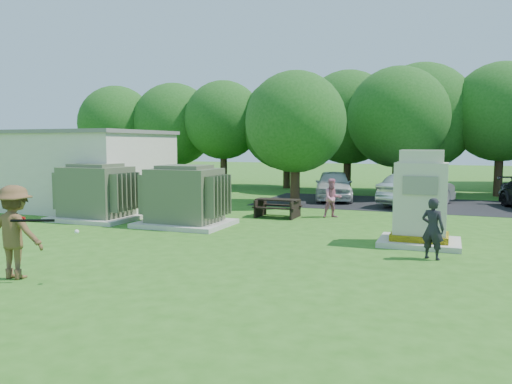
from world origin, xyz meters
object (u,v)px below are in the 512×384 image
at_px(generator_cabinet, 421,204).
at_px(person_by_generator, 433,229).
at_px(picnic_table, 278,206).
at_px(car_white, 334,185).
at_px(transformer_right, 185,197).
at_px(person_at_picnic, 333,198).
at_px(batter, 15,232).
at_px(transformer_left, 97,193).
at_px(car_silver_a, 417,190).

relative_size(generator_cabinet, person_by_generator, 1.74).
distance_m(picnic_table, car_white, 6.57).
height_order(transformer_right, person_at_picnic, transformer_right).
bearing_deg(batter, person_by_generator, -152.38).
xyz_separation_m(generator_cabinet, batter, (-7.64, -6.67, -0.17)).
height_order(transformer_left, person_by_generator, transformer_left).
bearing_deg(picnic_table, generator_cabinet, -33.28).
xyz_separation_m(transformer_left, transformer_right, (3.70, 0.00, 0.00)).
bearing_deg(generator_cabinet, batter, -138.87).
height_order(picnic_table, car_white, car_white).
xyz_separation_m(transformer_left, person_by_generator, (11.76, -2.23, -0.22)).
xyz_separation_m(transformer_right, car_silver_a, (7.06, 8.59, -0.23)).
distance_m(picnic_table, person_at_picnic, 2.11).
relative_size(car_white, car_silver_a, 0.98).
xyz_separation_m(transformer_left, batter, (3.74, -7.18, 0.00)).
height_order(person_at_picnic, car_silver_a, person_at_picnic).
relative_size(person_by_generator, car_white, 0.35).
xyz_separation_m(generator_cabinet, person_by_generator, (0.39, -1.72, -0.40)).
distance_m(batter, person_by_generator, 9.43).
xyz_separation_m(transformer_left, generator_cabinet, (11.38, -0.50, 0.18)).
height_order(batter, car_white, batter).
distance_m(generator_cabinet, person_by_generator, 1.81).
height_order(generator_cabinet, person_by_generator, generator_cabinet).
distance_m(transformer_left, generator_cabinet, 11.39).
bearing_deg(picnic_table, batter, -102.60).
relative_size(transformer_left, person_by_generator, 1.99).
distance_m(transformer_left, car_white, 11.68).
relative_size(transformer_right, person_at_picnic, 2.02).
bearing_deg(generator_cabinet, transformer_left, 177.46).
xyz_separation_m(picnic_table, car_silver_a, (4.75, 5.58, 0.30)).
xyz_separation_m(transformer_right, car_white, (3.03, 9.54, -0.23)).
relative_size(picnic_table, person_at_picnic, 1.10).
height_order(transformer_right, car_white, transformer_right).
bearing_deg(car_white, generator_cabinet, -78.56).
bearing_deg(car_silver_a, transformer_left, 63.41).
bearing_deg(car_silver_a, generator_cabinet, 118.67).
distance_m(transformer_left, transformer_right, 3.70).
bearing_deg(transformer_left, generator_cabinet, -2.54).
bearing_deg(person_at_picnic, car_white, 71.50).
bearing_deg(transformer_left, car_white, 54.80).
relative_size(generator_cabinet, picnic_table, 1.61).
bearing_deg(car_silver_a, picnic_table, 74.39).
bearing_deg(car_silver_a, car_white, 11.55).
bearing_deg(transformer_right, car_white, 72.38).
bearing_deg(generator_cabinet, person_at_picnic, 128.96).
bearing_deg(person_by_generator, picnic_table, -22.74).
xyz_separation_m(transformer_right, person_by_generator, (8.06, -2.23, -0.22)).
relative_size(transformer_right, picnic_table, 1.84).
height_order(generator_cabinet, car_silver_a, generator_cabinet).
bearing_deg(person_at_picnic, generator_cabinet, -81.64).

